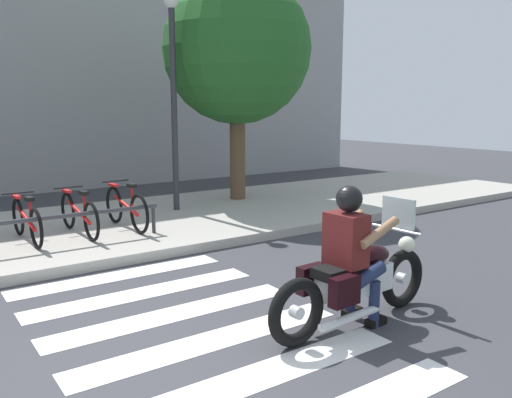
% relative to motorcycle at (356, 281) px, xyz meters
% --- Properties ---
extents(ground_plane, '(48.00, 48.00, 0.00)m').
position_rel_motorcycle_xyz_m(ground_plane, '(-2.06, 0.49, -0.46)').
color(ground_plane, '#38383D').
extents(sidewalk, '(24.00, 4.40, 0.15)m').
position_rel_motorcycle_xyz_m(sidewalk, '(-2.06, 5.45, -0.39)').
color(sidewalk, '#A8A399').
rests_on(sidewalk, ground).
extents(crosswalk_stripe_1, '(2.80, 0.40, 0.01)m').
position_rel_motorcycle_xyz_m(crosswalk_stripe_1, '(-1.40, -0.31, -0.46)').
color(crosswalk_stripe_1, white).
rests_on(crosswalk_stripe_1, ground).
extents(crosswalk_stripe_2, '(2.80, 0.40, 0.01)m').
position_rel_motorcycle_xyz_m(crosswalk_stripe_2, '(-1.40, 0.49, -0.46)').
color(crosswalk_stripe_2, white).
rests_on(crosswalk_stripe_2, ground).
extents(crosswalk_stripe_3, '(2.80, 0.40, 0.01)m').
position_rel_motorcycle_xyz_m(crosswalk_stripe_3, '(-1.40, 1.29, -0.46)').
color(crosswalk_stripe_3, white).
rests_on(crosswalk_stripe_3, ground).
extents(crosswalk_stripe_4, '(2.80, 0.40, 0.01)m').
position_rel_motorcycle_xyz_m(crosswalk_stripe_4, '(-1.40, 2.09, -0.46)').
color(crosswalk_stripe_4, white).
rests_on(crosswalk_stripe_4, ground).
extents(crosswalk_stripe_5, '(2.80, 0.40, 0.01)m').
position_rel_motorcycle_xyz_m(crosswalk_stripe_5, '(-1.40, 2.89, -0.46)').
color(crosswalk_stripe_5, white).
rests_on(crosswalk_stripe_5, ground).
extents(motorcycle, '(2.24, 0.66, 1.24)m').
position_rel_motorcycle_xyz_m(motorcycle, '(0.00, 0.00, 0.00)').
color(motorcycle, black).
rests_on(motorcycle, ground).
extents(rider, '(0.64, 0.56, 1.45)m').
position_rel_motorcycle_xyz_m(rider, '(-0.08, -0.00, 0.37)').
color(rider, '#591919').
rests_on(rider, ground).
extents(bicycle_4, '(0.48, 1.64, 0.73)m').
position_rel_motorcycle_xyz_m(bicycle_4, '(-2.12, 4.84, 0.02)').
color(bicycle_4, black).
rests_on(bicycle_4, sidewalk).
extents(bicycle_5, '(0.48, 1.71, 0.75)m').
position_rel_motorcycle_xyz_m(bicycle_5, '(-1.33, 4.84, 0.03)').
color(bicycle_5, black).
rests_on(bicycle_5, sidewalk).
extents(bicycle_6, '(0.48, 1.69, 0.80)m').
position_rel_motorcycle_xyz_m(bicycle_6, '(-0.54, 4.84, 0.05)').
color(bicycle_6, black).
rests_on(bicycle_6, sidewalk).
extents(street_lamp, '(0.28, 0.28, 4.31)m').
position_rel_motorcycle_xyz_m(street_lamp, '(0.91, 5.85, 2.15)').
color(street_lamp, '#2D2D33').
rests_on(street_lamp, ground).
extents(tree_near_rack, '(3.22, 3.22, 5.04)m').
position_rel_motorcycle_xyz_m(tree_near_rack, '(2.64, 6.25, 2.94)').
color(tree_near_rack, brown).
rests_on(tree_near_rack, ground).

